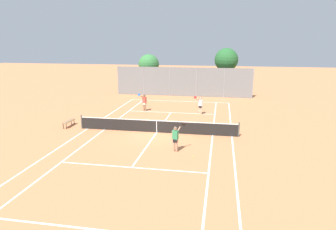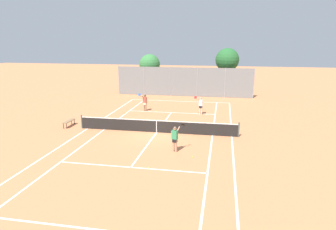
{
  "view_description": "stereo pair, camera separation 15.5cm",
  "coord_description": "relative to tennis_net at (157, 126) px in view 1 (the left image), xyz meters",
  "views": [
    {
      "loc": [
        4.56,
        -20.83,
        6.71
      ],
      "look_at": [
        0.59,
        1.5,
        1.0
      ],
      "focal_mm": 32.0,
      "sensor_mm": 36.0,
      "label": 1
    },
    {
      "loc": [
        4.71,
        -20.8,
        6.71
      ],
      "look_at": [
        0.59,
        1.5,
        1.0
      ],
      "focal_mm": 32.0,
      "sensor_mm": 36.0,
      "label": 2
    }
  ],
  "objects": [
    {
      "name": "loose_tennis_ball_3",
      "position": [
        -0.34,
        4.85,
        -0.48
      ],
      "size": [
        0.07,
        0.07,
        0.07
      ],
      "primitive_type": "sphere",
      "color": "#D1DB33",
      "rests_on": "ground"
    },
    {
      "name": "player_far_left",
      "position": [
        -2.62,
        6.58,
        0.42
      ],
      "size": [
        0.83,
        0.69,
        1.77
      ],
      "color": "#936B4C",
      "rests_on": "ground"
    },
    {
      "name": "tree_behind_right",
      "position": [
        5.15,
        18.29,
        3.64
      ],
      "size": [
        2.95,
        2.95,
        5.73
      ],
      "color": "brown",
      "rests_on": "ground"
    },
    {
      "name": "loose_tennis_ball_1",
      "position": [
        -4.37,
        5.53,
        -0.48
      ],
      "size": [
        0.07,
        0.07,
        0.07
      ],
      "primitive_type": "sphere",
      "color": "#D1DB33",
      "rests_on": "ground"
    },
    {
      "name": "loose_tennis_ball_2",
      "position": [
        -1.46,
        6.57,
        -0.48
      ],
      "size": [
        0.07,
        0.07,
        0.07
      ],
      "primitive_type": "sphere",
      "color": "#D1DB33",
      "rests_on": "ground"
    },
    {
      "name": "loose_tennis_ball_0",
      "position": [
        0.98,
        -6.39,
        -0.48
      ],
      "size": [
        0.07,
        0.07,
        0.07
      ],
      "primitive_type": "sphere",
      "color": "#D1DB33",
      "rests_on": "ground"
    },
    {
      "name": "player_far_right",
      "position": [
        2.78,
        6.16,
        0.42
      ],
      "size": [
        0.87,
        0.66,
        1.77
      ],
      "color": "beige",
      "rests_on": "ground"
    },
    {
      "name": "courtside_bench",
      "position": [
        -7.22,
        0.32,
        -0.1
      ],
      "size": [
        0.36,
        1.5,
        0.47
      ],
      "color": "olive",
      "rests_on": "ground"
    },
    {
      "name": "tennis_net",
      "position": [
        0.0,
        0.0,
        0.0
      ],
      "size": [
        12.0,
        0.1,
        1.07
      ],
      "color": "#474C47",
      "rests_on": "ground"
    },
    {
      "name": "tree_behind_left",
      "position": [
        -4.92,
        18.2,
        2.93
      ],
      "size": [
        2.74,
        2.74,
        4.88
      ],
      "color": "brown",
      "rests_on": "ground"
    },
    {
      "name": "loose_tennis_ball_4",
      "position": [
        3.14,
        -4.38,
        -0.48
      ],
      "size": [
        0.07,
        0.07,
        0.07
      ],
      "primitive_type": "sphere",
      "color": "#D1DB33",
      "rests_on": "ground"
    },
    {
      "name": "ground_plane",
      "position": [
        0.0,
        0.0,
        -0.51
      ],
      "size": [
        120.0,
        120.0,
        0.0
      ],
      "primitive_type": "plane",
      "color": "#CC7A4C"
    },
    {
      "name": "player_near_side",
      "position": [
        1.97,
        -3.64,
        0.42
      ],
      "size": [
        0.84,
        0.69,
        1.77
      ],
      "color": "tan",
      "rests_on": "ground"
    },
    {
      "name": "court_line_markings",
      "position": [
        0.0,
        0.0,
        -0.51
      ],
      "size": [
        11.1,
        23.9,
        0.01
      ],
      "color": "white",
      "rests_on": "ground"
    },
    {
      "name": "back_fence",
      "position": [
        0.0,
        15.15,
        1.25
      ],
      "size": [
        16.58,
        0.08,
        3.52
      ],
      "color": "gray",
      "rests_on": "ground"
    }
  ]
}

